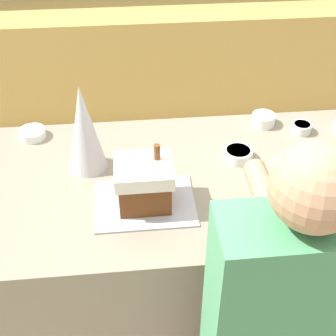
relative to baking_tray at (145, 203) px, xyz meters
name	(u,v)px	position (x,y,z in m)	size (l,w,h in m)	color
ground_plane	(187,309)	(0.21, 0.14, -0.93)	(12.00, 12.00, 0.00)	tan
back_cabinet_block	(156,64)	(0.21, 2.21, -0.48)	(6.00, 0.60, 0.92)	tan
kitchen_island	(190,252)	(0.21, 0.14, -0.47)	(1.86, 0.94, 0.93)	gray
baking_tray	(145,203)	(0.00, 0.00, 0.00)	(0.39, 0.30, 0.01)	#B2B2BC
gingerbread_house	(144,183)	(0.00, 0.00, 0.10)	(0.22, 0.19, 0.25)	brown
decorative_tree	(84,129)	(-0.23, 0.26, 0.19)	(0.16, 0.16, 0.39)	silver
candy_bowl_front_corner	(290,165)	(0.63, 0.15, 0.02)	(0.14, 0.14, 0.05)	white
candy_bowl_beside_tree	(302,127)	(0.77, 0.43, 0.02)	(0.09, 0.09, 0.05)	silver
candy_bowl_near_tray_right	(238,154)	(0.43, 0.25, 0.02)	(0.13, 0.13, 0.05)	white
candy_bowl_near_tray_left	(263,119)	(0.61, 0.51, 0.03)	(0.11, 0.11, 0.05)	white
candy_bowl_behind_tray	(32,133)	(-0.50, 0.51, 0.02)	(0.13, 0.13, 0.04)	white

